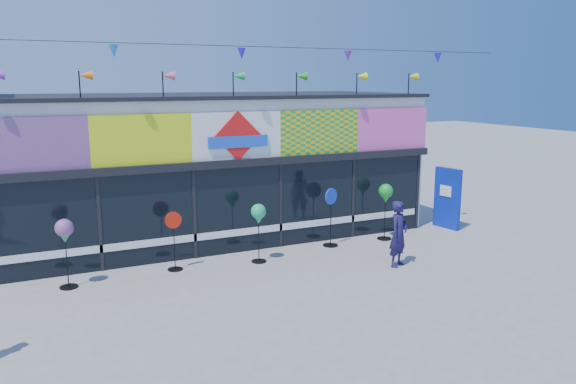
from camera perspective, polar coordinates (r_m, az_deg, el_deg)
ground at (r=12.12m, az=0.75°, el=-10.44°), size 80.00×80.00×0.00m
kite_shop at (r=16.98m, az=-8.05°, el=2.89°), size 16.00×5.70×5.31m
blue_sign at (r=17.91m, az=15.87°, el=-0.60°), size 0.29×0.95×1.87m
spinner_0 at (r=13.08m, az=-21.75°, el=-3.89°), size 0.39×0.39×1.56m
spinner_1 at (r=13.70m, az=-11.50°, el=-4.75°), size 0.40×0.37×1.43m
spinner_2 at (r=13.93m, az=-3.02°, el=-2.41°), size 0.38×0.38×1.49m
spinner_3 at (r=15.39m, az=4.37°, el=-2.40°), size 0.44×0.41×1.63m
spinner_4 at (r=16.15m, az=9.89°, el=-0.31°), size 0.41×0.41×1.62m
adult_man at (r=13.96m, az=11.18°, el=-4.20°), size 0.71×0.61×1.63m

